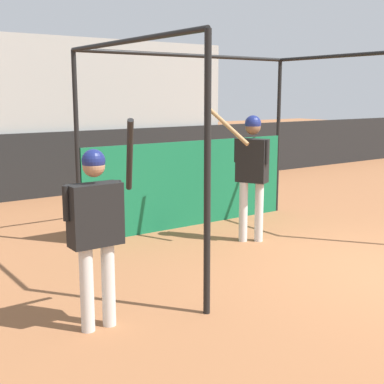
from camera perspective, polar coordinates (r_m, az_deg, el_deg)
name	(u,v)px	position (r m, az deg, el deg)	size (l,w,h in m)	color
outfield_wall	(121,159)	(12.79, -7.62, 3.51)	(24.00, 0.12, 1.41)	black
bleacher_section	(83,112)	(14.56, -11.58, 8.32)	(5.95, 4.00, 3.49)	#9E9E99
batting_cage	(208,159)	(8.63, 1.71, 3.50)	(4.13, 3.21, 2.87)	black
player_batter	(251,165)	(8.07, 6.36, 2.90)	(0.70, 0.76, 2.04)	silver
player_waiting	(97,222)	(5.09, -10.15, -3.16)	(0.81, 0.52, 2.02)	silver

